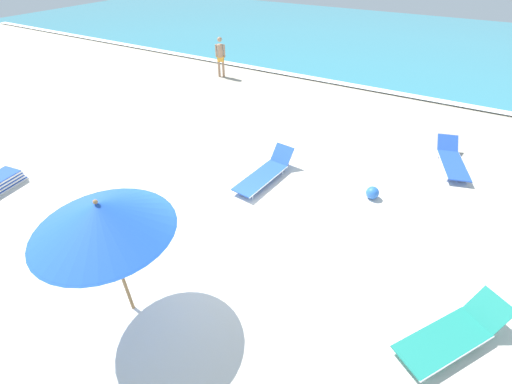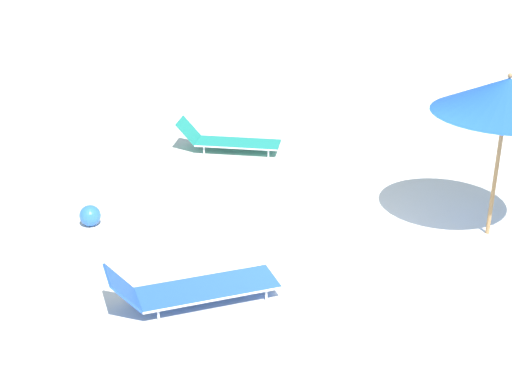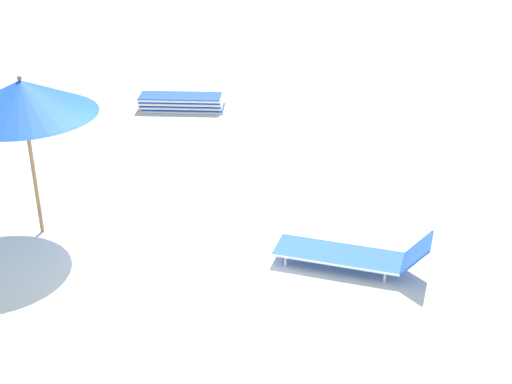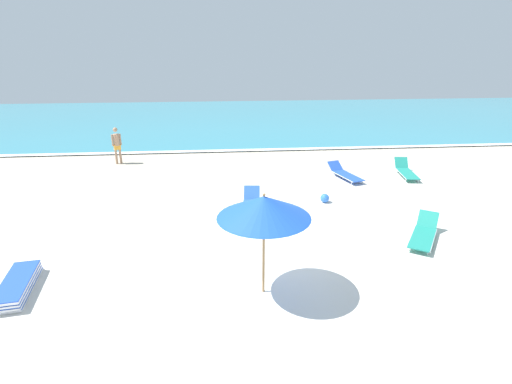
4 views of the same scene
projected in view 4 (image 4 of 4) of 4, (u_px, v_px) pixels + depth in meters
ground_plane at (273, 244)px, 11.80m from camera, size 60.00×60.00×0.16m
ocean_water at (239, 119)px, 30.61m from camera, size 60.00×19.69×0.07m
beach_umbrella at (264, 207)px, 8.65m from camera, size 2.08×2.08×2.47m
lounger_stack at (18, 285)px, 9.33m from camera, size 0.88×1.97×0.32m
sun_lounger_under_umbrella at (424, 234)px, 11.75m from camera, size 1.62×1.99×0.60m
sun_lounger_beside_umbrella at (251, 206)px, 13.76m from camera, size 0.82×2.19×0.61m
sun_lounger_near_water_left at (345, 174)px, 17.19m from camera, size 1.17×2.15×0.51m
sun_lounger_near_water_right at (406, 171)px, 17.49m from camera, size 0.86×2.06×0.61m
beachgoer_wading_adult at (117, 143)px, 19.01m from camera, size 0.41×0.30×1.76m
beach_ball at (325, 198)px, 14.59m from camera, size 0.33×0.33×0.33m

